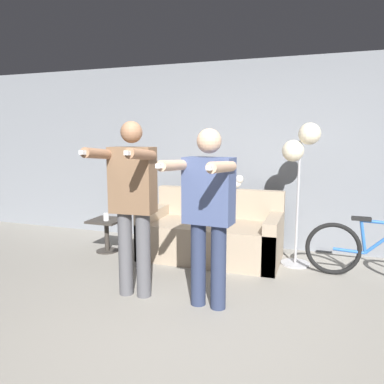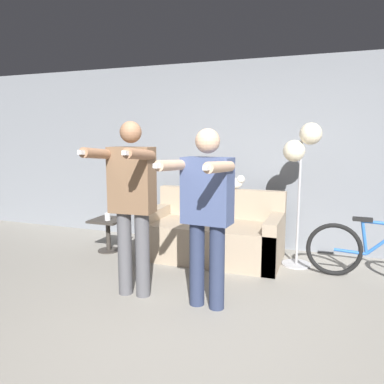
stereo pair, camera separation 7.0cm
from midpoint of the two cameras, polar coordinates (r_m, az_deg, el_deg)
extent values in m
plane|color=gray|center=(3.23, -1.28, -20.55)|extent=(16.00, 16.00, 0.00)
cube|color=gray|center=(5.34, 9.00, 5.55)|extent=(10.00, 0.05, 2.60)
cube|color=tan|center=(4.87, 3.47, -7.39)|extent=(1.75, 0.91, 0.47)
cube|color=tan|center=(5.13, 4.75, -1.64)|extent=(1.75, 0.14, 0.39)
cube|color=tan|center=(5.13, -5.09, -5.78)|extent=(0.16, 0.91, 0.61)
cube|color=tan|center=(4.69, 12.88, -7.31)|extent=(0.16, 0.91, 0.61)
cylinder|color=#56565B|center=(3.81, -9.67, -9.16)|extent=(0.14, 0.14, 0.84)
cylinder|color=#56565B|center=(3.74, -7.01, -9.47)|extent=(0.14, 0.14, 0.84)
cube|color=brown|center=(3.62, -8.60, 1.82)|extent=(0.44, 0.25, 0.63)
sphere|color=#9E7051|center=(3.59, -8.77, 9.01)|extent=(0.21, 0.21, 0.21)
cylinder|color=#9E7051|center=(3.47, -13.47, 5.71)|extent=(0.12, 0.51, 0.13)
cube|color=white|center=(3.25, -15.66, 5.82)|extent=(0.04, 0.12, 0.05)
cylinder|color=#9E7051|center=(3.29, -7.35, 5.73)|extent=(0.12, 0.51, 0.13)
cube|color=white|center=(3.06, -9.24, 5.87)|extent=(0.04, 0.12, 0.05)
cylinder|color=#2D3856|center=(3.53, 1.34, -10.88)|extent=(0.14, 0.14, 0.79)
cylinder|color=#2D3856|center=(3.46, 4.40, -11.31)|extent=(0.14, 0.14, 0.79)
cube|color=#475684|center=(3.33, 2.95, 0.19)|extent=(0.46, 0.25, 0.59)
sphere|color=#D8AD8C|center=(3.29, 3.01, 7.77)|extent=(0.22, 0.22, 0.22)
cylinder|color=#D8AD8C|center=(3.16, -2.23, 4.10)|extent=(0.13, 0.51, 0.12)
cube|color=white|center=(2.94, -4.44, 4.00)|extent=(0.05, 0.12, 0.04)
cylinder|color=#D8AD8C|center=(3.00, 4.92, 3.83)|extent=(0.13, 0.51, 0.12)
cube|color=white|center=(2.76, 3.17, 3.71)|extent=(0.05, 0.12, 0.04)
ellipsoid|color=silver|center=(5.06, 6.24, 1.37)|extent=(0.33, 0.11, 0.16)
sphere|color=silver|center=(5.02, 7.82, 1.91)|extent=(0.11, 0.11, 0.11)
ellipsoid|color=silver|center=(5.12, 4.38, 0.85)|extent=(0.18, 0.04, 0.04)
cone|color=silver|center=(5.00, 7.56, 2.38)|extent=(0.03, 0.03, 0.03)
cone|color=silver|center=(5.04, 7.66, 2.43)|extent=(0.03, 0.03, 0.03)
cylinder|color=#B2B2B7|center=(4.86, 15.99, -10.51)|extent=(0.35, 0.35, 0.02)
cylinder|color=#B2B2B7|center=(4.67, 16.36, -1.81)|extent=(0.03, 0.03, 1.52)
sphere|color=#F4E5C1|center=(4.60, 18.06, 8.45)|extent=(0.26, 0.26, 0.26)
sphere|color=#F4E5C1|center=(4.61, 15.70, 6.06)|extent=(0.26, 0.26, 0.26)
cylinder|color=#38332D|center=(5.33, -12.20, -8.68)|extent=(0.29, 0.29, 0.02)
cylinder|color=#38332D|center=(5.28, -12.27, -6.59)|extent=(0.06, 0.06, 0.42)
cube|color=#38332D|center=(5.22, -12.35, -4.22)|extent=(0.42, 0.42, 0.03)
cylinder|color=white|center=(5.14, -12.36, -3.67)|extent=(0.08, 0.08, 0.10)
torus|color=black|center=(4.57, 21.23, -8.16)|extent=(0.61, 0.05, 0.61)
cylinder|color=blue|center=(4.54, 25.19, -6.30)|extent=(0.10, 0.04, 0.37)
cylinder|color=blue|center=(4.52, 27.63, -4.26)|extent=(0.43, 0.04, 0.05)
cylinder|color=blue|center=(4.58, 23.33, -8.34)|extent=(0.34, 0.04, 0.05)
cube|color=black|center=(4.49, 24.97, -3.80)|extent=(0.20, 0.07, 0.04)
camera|label=1|loc=(0.03, -89.51, 0.07)|focal=35.00mm
camera|label=2|loc=(0.03, 90.49, -0.07)|focal=35.00mm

